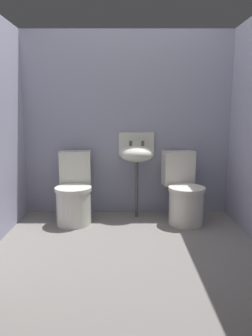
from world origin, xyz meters
TOP-DOWN VIEW (x-y plane):
  - ground_plane at (0.00, 0.00)m, footprint 2.86×2.58m
  - wall_back at (0.00, 1.14)m, footprint 2.86×0.10m
  - toilet_left at (-0.59, 0.74)m, footprint 0.42×0.61m
  - toilet_right at (0.64, 0.74)m, footprint 0.47×0.65m
  - sink at (0.12, 0.93)m, footprint 0.42×0.35m

SIDE VIEW (x-z plane):
  - ground_plane at x=0.00m, z-range -0.08..0.00m
  - toilet_left at x=-0.59m, z-range -0.07..0.71m
  - toilet_right at x=0.64m, z-range -0.07..0.71m
  - sink at x=0.12m, z-range 0.26..1.25m
  - wall_back at x=0.00m, z-range 0.00..2.16m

